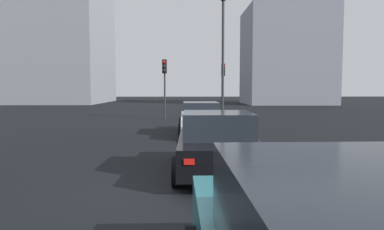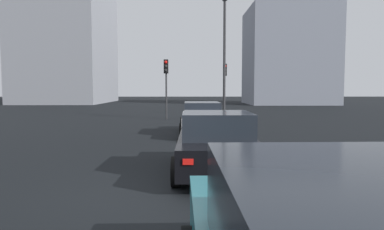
# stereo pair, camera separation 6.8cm
# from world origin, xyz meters

# --- Properties ---
(ground_plane) EXTENTS (160.00, 160.00, 0.20)m
(ground_plane) POSITION_xyz_m (0.00, 0.00, -0.10)
(ground_plane) COLOR black
(car_white_left_lead) EXTENTS (4.73, 1.96, 1.44)m
(car_white_left_lead) POSITION_xyz_m (9.03, -1.49, 0.70)
(car_white_left_lead) COLOR silver
(car_white_left_lead) RESTS_ON ground_plane
(car_black_left_second) EXTENTS (4.08, 2.08, 1.48)m
(car_black_left_second) POSITION_xyz_m (1.74, -1.54, 0.72)
(car_black_left_second) COLOR black
(car_black_left_second) RESTS_ON ground_plane
(traffic_light_near_left) EXTENTS (0.32, 0.29, 3.88)m
(traffic_light_near_left) POSITION_xyz_m (20.05, -3.70, 2.80)
(traffic_light_near_left) COLOR #2D2D30
(traffic_light_near_left) RESTS_ON ground_plane
(traffic_light_near_right) EXTENTS (0.32, 0.30, 3.91)m
(traffic_light_near_right) POSITION_xyz_m (16.54, 0.52, 2.82)
(traffic_light_near_right) COLOR #2D2D30
(traffic_light_near_right) RESTS_ON ground_plane
(street_lamp_kerbside) EXTENTS (0.56, 0.36, 7.57)m
(street_lamp_kerbside) POSITION_xyz_m (15.23, -3.14, 4.44)
(street_lamp_kerbside) COLOR #2D2D30
(street_lamp_kerbside) RESTS_ON ground_plane
(building_facade_left) EXTENTS (9.44, 10.59, 12.22)m
(building_facade_left) POSITION_xyz_m (39.36, -14.00, 6.11)
(building_facade_left) COLOR gray
(building_facade_left) RESTS_ON ground_plane
(building_facade_center) EXTENTS (15.83, 10.91, 17.85)m
(building_facade_center) POSITION_xyz_m (44.23, 16.00, 8.92)
(building_facade_center) COLOR gray
(building_facade_center) RESTS_ON ground_plane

